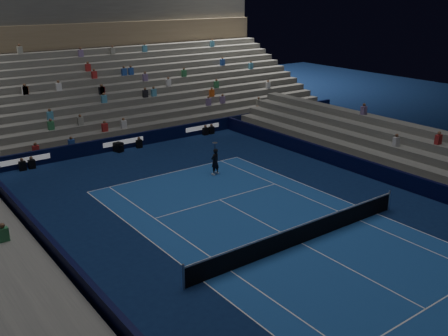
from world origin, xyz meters
TOP-DOWN VIEW (x-y plane):
  - ground at (0.00, 0.00)m, footprint 90.00×90.00m
  - court_surface at (0.00, 0.00)m, footprint 10.97×23.77m
  - sponsor_barrier_far at (0.00, 18.50)m, footprint 44.00×0.25m
  - sponsor_barrier_east at (9.70, 0.00)m, footprint 0.25×37.00m
  - sponsor_barrier_west at (-9.70, 0.00)m, footprint 0.25×37.00m
  - grandstand_main at (0.00, 27.90)m, footprint 44.00×15.20m
  - tennis_net at (0.00, 0.00)m, footprint 12.90×0.10m
  - tennis_player at (2.24, 9.97)m, footprint 0.69×0.52m
  - broadcast_camera at (-0.57, 18.03)m, footprint 0.67×1.05m

SIDE VIEW (x-z plane):
  - ground at x=0.00m, z-range 0.00..0.00m
  - court_surface at x=0.00m, z-range 0.00..0.01m
  - broadcast_camera at x=-0.57m, z-range 0.01..0.68m
  - sponsor_barrier_far at x=0.00m, z-range 0.00..1.00m
  - sponsor_barrier_east at x=9.70m, z-range 0.00..1.00m
  - sponsor_barrier_west at x=-9.70m, z-range 0.00..1.00m
  - tennis_net at x=0.00m, z-range -0.05..1.05m
  - tennis_player at x=2.24m, z-range 0.00..1.71m
  - grandstand_main at x=0.00m, z-range -2.22..8.98m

